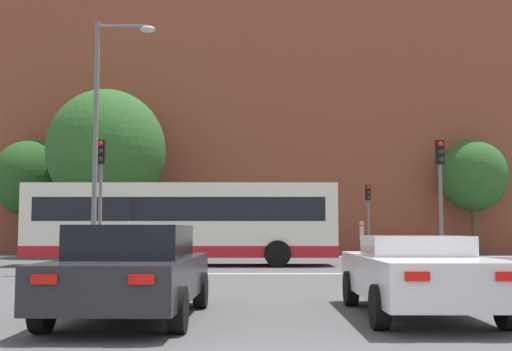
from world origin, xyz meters
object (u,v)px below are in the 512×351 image
at_px(pedestrian_walking_west, 304,236).
at_px(pedestrian_waiting, 359,235).
at_px(pedestrian_walking_east, 220,238).
at_px(bus_crossing_lead, 179,222).
at_px(car_roadster_right, 415,274).
at_px(traffic_light_near_left, 97,183).
at_px(traffic_light_far_right, 365,208).
at_px(traffic_light_near_right, 437,184).
at_px(car_saloon_left, 130,271).
at_px(street_lamp_junction, 102,121).

bearing_deg(pedestrian_walking_west, pedestrian_waiting, 173.43).
relative_size(pedestrian_waiting, pedestrian_walking_west, 1.05).
height_order(pedestrian_walking_east, pedestrian_walking_west, pedestrian_walking_west).
bearing_deg(pedestrian_walking_west, bus_crossing_lead, 73.99).
relative_size(car_roadster_right, traffic_light_near_left, 1.06).
distance_m(bus_crossing_lead, pedestrian_walking_east, 9.06).
bearing_deg(traffic_light_near_left, car_roadster_right, -53.48).
xyz_separation_m(traffic_light_far_right, traffic_light_near_right, (0.21, -12.48, 0.39)).
relative_size(car_saloon_left, car_roadster_right, 1.01).
bearing_deg(traffic_light_far_right, traffic_light_near_left, -131.46).
relative_size(traffic_light_near_right, pedestrian_walking_east, 2.66).
distance_m(bus_crossing_lead, traffic_light_far_right, 12.11).
height_order(traffic_light_far_right, pedestrian_walking_west, traffic_light_far_right).
bearing_deg(bus_crossing_lead, traffic_light_far_right, -46.71).
bearing_deg(traffic_light_near_left, bus_crossing_lead, 61.98).
relative_size(car_saloon_left, street_lamp_junction, 0.57).
distance_m(car_saloon_left, pedestrian_walking_west, 24.90).
relative_size(car_roadster_right, pedestrian_waiting, 2.52).
bearing_deg(pedestrian_walking_west, car_saloon_left, 94.13).
relative_size(traffic_light_near_left, pedestrian_walking_east, 2.67).
height_order(traffic_light_far_right, street_lamp_junction, street_lamp_junction).
height_order(car_roadster_right, traffic_light_far_right, traffic_light_far_right).
bearing_deg(pedestrian_waiting, traffic_light_far_right, 102.56).
distance_m(bus_crossing_lead, traffic_light_near_right, 10.01).
bearing_deg(traffic_light_far_right, pedestrian_walking_west, 160.86).
distance_m(traffic_light_near_left, street_lamp_junction, 2.07).
relative_size(traffic_light_near_right, traffic_light_near_left, 1.00).
xyz_separation_m(bus_crossing_lead, street_lamp_junction, (-2.03, -4.63, 3.24)).
distance_m(pedestrian_walking_east, pedestrian_walking_west, 4.50).
distance_m(traffic_light_near_right, street_lamp_junction, 11.23).
distance_m(car_saloon_left, pedestrian_walking_east, 24.03).
bearing_deg(traffic_light_near_right, street_lamp_junction, -177.76).
height_order(car_saloon_left, street_lamp_junction, street_lamp_junction).
distance_m(traffic_light_far_right, pedestrian_walking_west, 3.67).
bearing_deg(traffic_light_near_right, bus_crossing_lead, 155.04).
xyz_separation_m(pedestrian_waiting, pedestrian_walking_east, (-7.29, 0.68, -0.14)).
xyz_separation_m(street_lamp_junction, pedestrian_walking_west, (7.67, 14.01, -3.92)).
relative_size(bus_crossing_lead, pedestrian_walking_west, 6.89).
bearing_deg(bus_crossing_lead, street_lamp_junction, 156.31).
height_order(traffic_light_near_right, pedestrian_walking_east, traffic_light_near_right).
xyz_separation_m(car_roadster_right, pedestrian_walking_west, (0.07, 24.12, 0.34)).
relative_size(traffic_light_near_left, pedestrian_walking_west, 2.51).
distance_m(traffic_light_near_left, pedestrian_walking_east, 13.73).
height_order(traffic_light_near_left, pedestrian_walking_west, traffic_light_near_left).
distance_m(car_saloon_left, traffic_light_far_right, 24.70).
height_order(car_roadster_right, street_lamp_junction, street_lamp_junction).
bearing_deg(traffic_light_near_left, traffic_light_far_right, 48.54).
relative_size(street_lamp_junction, pedestrian_waiting, 4.49).
distance_m(traffic_light_far_right, traffic_light_near_left, 16.67).
bearing_deg(pedestrian_walking_west, pedestrian_walking_east, 20.46).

